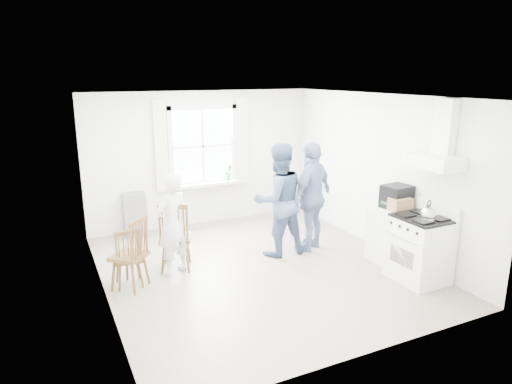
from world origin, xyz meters
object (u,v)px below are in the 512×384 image
gas_stove (419,248)px  windsor_chair_b (174,230)px  person_mid (278,200)px  person_left (172,224)px  windsor_chair_a (128,252)px  low_cabinet (389,235)px  stereo_stack (397,197)px  windsor_chair_c (135,246)px  person_right (312,196)px

gas_stove → windsor_chair_b: (-3.09, 1.79, 0.18)m
gas_stove → person_mid: 2.26m
person_left → person_mid: bearing=155.5°
windsor_chair_b → person_left: (-0.04, -0.06, 0.11)m
windsor_chair_a → person_left: (0.69, 0.20, 0.24)m
low_cabinet → stereo_stack: bearing=-57.7°
stereo_stack → windsor_chair_b: size_ratio=0.40×
gas_stove → windsor_chair_c: gas_stove is taller
windsor_chair_c → person_right: 3.01m
windsor_chair_a → person_mid: 2.49m
windsor_chair_c → low_cabinet: bearing=-11.4°
windsor_chair_c → person_left: person_left is taller
windsor_chair_a → windsor_chair_b: bearing=19.8°
low_cabinet → windsor_chair_c: windsor_chair_c is taller
windsor_chair_b → windsor_chair_c: size_ratio=1.05×
person_left → windsor_chair_a: bearing=-8.5°
gas_stove → person_left: person_left is taller
person_right → gas_stove: bearing=85.8°
windsor_chair_c → person_mid: person_mid is taller
stereo_stack → person_right: person_right is taller
low_cabinet → windsor_chair_a: bearing=167.9°
person_left → gas_stove: bearing=126.1°
windsor_chair_c → person_left: bearing=24.2°
low_cabinet → gas_stove: bearing=-95.7°
stereo_stack → windsor_chair_c: size_ratio=0.42×
gas_stove → windsor_chair_a: 4.11m
person_mid → person_right: (0.62, -0.03, -0.00)m
low_cabinet → person_right: person_right is taller
stereo_stack → low_cabinet: bearing=122.3°
windsor_chair_c → windsor_chair_a: bearing=141.6°
person_mid → low_cabinet: bearing=143.2°
windsor_chair_c → person_left: size_ratio=0.67×
gas_stove → person_right: (-0.74, 1.71, 0.44)m
person_mid → windsor_chair_c: bearing=6.1°
windsor_chair_a → person_right: (3.07, 0.18, 0.39)m
windsor_chair_a → windsor_chair_c: (0.09, -0.07, 0.10)m
gas_stove → windsor_chair_a: (-3.82, 1.53, 0.05)m
windsor_chair_c → gas_stove: bearing=-21.4°
windsor_chair_b → person_mid: (1.73, -0.05, 0.26)m
windsor_chair_c → person_mid: 2.40m
stereo_stack → person_mid: person_mid is taller
person_mid → person_left: bearing=-0.3°
low_cabinet → windsor_chair_a: 3.97m
windsor_chair_b → windsor_chair_c: bearing=-152.7°
gas_stove → low_cabinet: size_ratio=1.24×
gas_stove → windsor_chair_c: (-3.73, 1.46, 0.15)m
windsor_chair_b → person_right: size_ratio=0.59×
windsor_chair_b → person_mid: 1.75m
person_left → person_mid: size_ratio=0.83×
low_cabinet → person_right: bearing=128.7°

